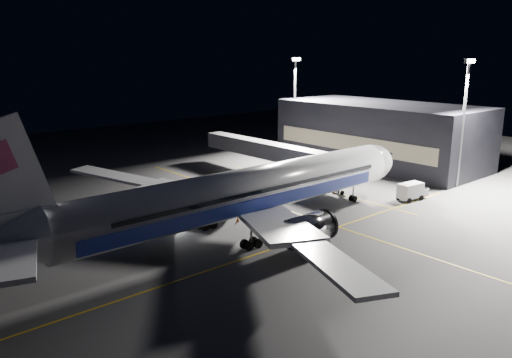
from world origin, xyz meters
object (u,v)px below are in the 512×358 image
object	(u,v)px
safety_cone_b	(210,199)
safety_cone_c	(238,219)
jet_bridge	(278,152)
floodlight_mast_north	(295,97)
service_truck	(412,191)
baggage_tug	(169,219)
airliner	(240,194)
floodlight_mast_south	(464,112)
safety_cone_a	(254,215)

from	to	relation	value
safety_cone_b	safety_cone_c	world-z (taller)	safety_cone_c
jet_bridge	floodlight_mast_north	distance (m)	24.06
floodlight_mast_north	service_truck	distance (m)	40.67
baggage_tug	floodlight_mast_north	bearing A→B (deg)	31.33
jet_bridge	safety_cone_c	size ratio (longest dim) A/B	54.58
jet_bridge	service_truck	distance (m)	24.27
airliner	baggage_tug	world-z (taller)	airliner
floodlight_mast_north	floodlight_mast_south	size ratio (longest dim) A/B	1.00
safety_cone_a	safety_cone_c	xyz separation A→B (m)	(-2.87, 0.00, 0.05)
safety_cone_a	safety_cone_b	xyz separation A→B (m)	(-0.22, 10.00, 0.03)
jet_bridge	safety_cone_b	size ratio (longest dim) A/B	58.42
airliner	floodlight_mast_north	world-z (taller)	floodlight_mast_north
jet_bridge	floodlight_mast_north	world-z (taller)	floodlight_mast_north
floodlight_mast_south	safety_cone_c	xyz separation A→B (m)	(-38.31, 10.01, -12.06)
safety_cone_b	service_truck	bearing A→B (deg)	-39.23
airliner	safety_cone_b	world-z (taller)	airliner
jet_bridge	safety_cone_c	bearing A→B (deg)	-145.32
safety_cone_c	safety_cone_a	bearing A→B (deg)	0.00
floodlight_mast_north	safety_cone_a	world-z (taller)	floodlight_mast_north
airliner	safety_cone_c	size ratio (longest dim) A/B	97.55
floodlight_mast_south	baggage_tug	world-z (taller)	floodlight_mast_south
airliner	baggage_tug	distance (m)	10.62
baggage_tug	safety_cone_a	bearing A→B (deg)	-18.23
safety_cone_c	floodlight_mast_south	bearing A→B (deg)	-14.65
jet_bridge	safety_cone_a	bearing A→B (deg)	-141.13
safety_cone_a	safety_cone_b	bearing A→B (deg)	91.29
floodlight_mast_south	service_truck	bearing A→B (deg)	176.46
safety_cone_a	jet_bridge	bearing A→B (deg)	38.87
floodlight_mast_south	baggage_tug	bearing A→B (deg)	162.66
service_truck	safety_cone_a	world-z (taller)	service_truck
service_truck	safety_cone_a	xyz separation A→B (m)	(-23.37, 9.27, -1.14)
airliner	service_truck	distance (m)	29.72
airliner	safety_cone_c	xyz separation A→B (m)	(2.76, 4.00, -4.85)
safety_cone_a	safety_cone_c	distance (m)	2.87
jet_bridge	service_truck	world-z (taller)	jet_bridge
safety_cone_a	safety_cone_b	size ratio (longest dim) A/B	0.90
airliner	safety_cone_a	bearing A→B (deg)	35.36
jet_bridge	baggage_tug	distance (m)	29.88
service_truck	baggage_tug	bearing A→B (deg)	164.94
airliner	safety_cone_c	distance (m)	6.87
floodlight_mast_north	safety_cone_a	distance (m)	46.75
service_truck	safety_cone_b	distance (m)	30.48
airliner	baggage_tug	size ratio (longest dim) A/B	22.06
airliner	floodlight_mast_south	world-z (taller)	floodlight_mast_south
jet_bridge	floodlight_mast_north	bearing A→B (deg)	37.74
floodlight_mast_north	baggage_tug	bearing A→B (deg)	-152.83
floodlight_mast_north	safety_cone_c	world-z (taller)	floodlight_mast_north
floodlight_mast_south	baggage_tug	size ratio (longest dim) A/B	7.43
floodlight_mast_south	baggage_tug	distance (m)	49.57
jet_bridge	floodlight_mast_south	xyz separation A→B (m)	(18.00, -24.07, 7.79)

